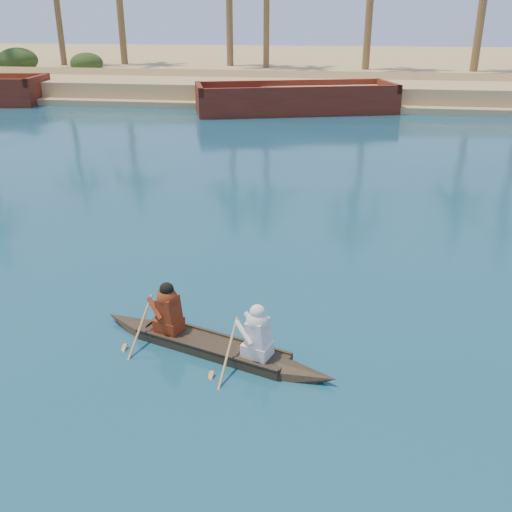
# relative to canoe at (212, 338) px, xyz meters

# --- Properties ---
(ground) EXTENTS (160.00, 160.00, 0.00)m
(ground) POSITION_rel_canoe_xyz_m (3.40, 4.00, -0.24)
(ground) COLOR navy
(ground) RESTS_ON ground
(sandy_embankment) EXTENTS (150.00, 51.00, 1.50)m
(sandy_embankment) POSITION_rel_canoe_xyz_m (3.40, 50.89, 0.29)
(sandy_embankment) COLOR tan
(sandy_embankment) RESTS_ON ground
(shrub_cluster) EXTENTS (100.00, 6.00, 2.40)m
(shrub_cluster) POSITION_rel_canoe_xyz_m (3.40, 35.50, 0.96)
(shrub_cluster) COLOR #1E3412
(shrub_cluster) RESTS_ON ground
(canoe) EXTENTS (4.43, 1.98, 1.23)m
(canoe) POSITION_rel_canoe_xyz_m (0.00, 0.00, 0.00)
(canoe) COLOR #322A1B
(canoe) RESTS_ON ground
(barge_mid) EXTENTS (12.05, 7.10, 1.91)m
(barge_mid) POSITION_rel_canoe_xyz_m (-1.09, 26.00, 0.43)
(barge_mid) COLOR maroon
(barge_mid) RESTS_ON ground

